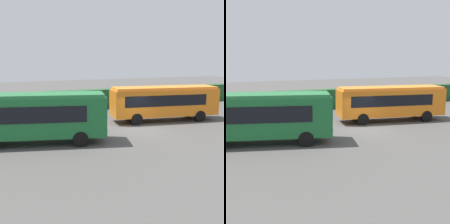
# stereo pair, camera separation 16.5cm
# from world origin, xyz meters

# --- Properties ---
(ground_plane) EXTENTS (103.78, 103.78, 0.00)m
(ground_plane) POSITION_xyz_m (0.00, 0.00, 0.00)
(ground_plane) COLOR #514F4C
(bus_green) EXTENTS (9.33, 4.67, 3.33)m
(bus_green) POSITION_xyz_m (-8.09, -0.82, 1.91)
(bus_green) COLOR #19602D
(bus_green) RESTS_ON ground_plane
(bus_orange) EXTENTS (9.83, 3.92, 3.07)m
(bus_orange) POSITION_xyz_m (3.59, 2.16, 1.78)
(bus_orange) COLOR orange
(bus_orange) RESTS_ON ground_plane
(person_center) EXTENTS (0.53, 0.44, 1.74)m
(person_center) POSITION_xyz_m (3.22, 5.43, 0.91)
(person_center) COLOR black
(person_center) RESTS_ON ground_plane
(hedge_row) EXTENTS (63.89, 1.18, 2.13)m
(hedge_row) POSITION_xyz_m (0.00, 10.53, 1.06)
(hedge_row) COLOR #24532A
(hedge_row) RESTS_ON ground_plane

